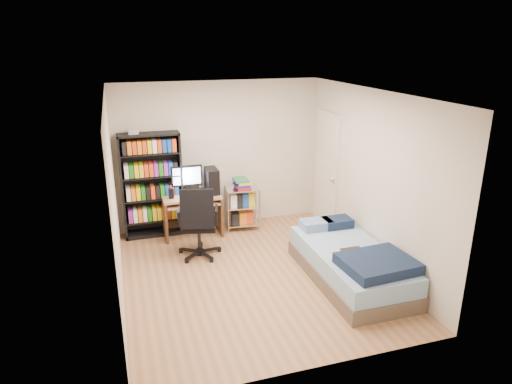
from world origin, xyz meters
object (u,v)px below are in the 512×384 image
object	(u,v)px
media_shelf	(152,184)
computer_desk	(197,198)
office_chair	(199,235)
bed	(351,263)

from	to	relation	value
media_shelf	computer_desk	world-z (taller)	media_shelf
media_shelf	office_chair	xyz separation A→B (m)	(0.56, -1.04, -0.53)
media_shelf	bed	distance (m)	3.43
media_shelf	computer_desk	bearing A→B (deg)	-14.10
computer_desk	bed	xyz separation A→B (m)	(1.70, -2.19, -0.38)
computer_desk	bed	distance (m)	2.80
media_shelf	bed	xyz separation A→B (m)	(2.40, -2.37, -0.63)
computer_desk	office_chair	world-z (taller)	computer_desk
computer_desk	office_chair	bearing A→B (deg)	-98.84
media_shelf	office_chair	size ratio (longest dim) A/B	1.60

